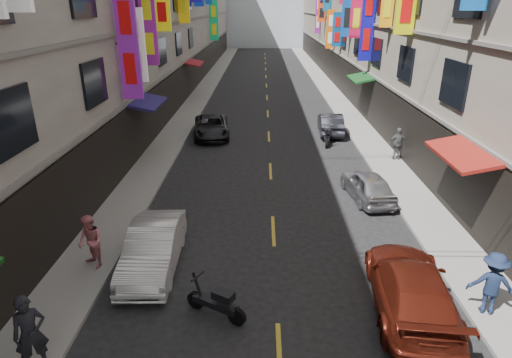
{
  "coord_description": "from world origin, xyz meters",
  "views": [
    {
      "loc": [
        -0.44,
        4.32,
        7.61
      ],
      "look_at": [
        -0.55,
        12.33,
        4.34
      ],
      "focal_mm": 30.0,
      "sensor_mm": 36.0,
      "label": 1
    }
  ],
  "objects_px": {
    "pedestrian_lfar": "(90,242)",
    "pedestrian_rfar": "(398,144)",
    "scooter_crossing": "(217,302)",
    "scooter_far_right": "(327,137)",
    "car_left_mid": "(153,248)",
    "pedestrian_lnear": "(30,334)",
    "car_right_far": "(330,123)",
    "car_right_mid": "(367,185)",
    "car_left_far": "(211,127)",
    "pedestrian_rnear": "(492,283)",
    "car_right_near": "(411,288)"
  },
  "relations": [
    {
      "from": "scooter_far_right",
      "to": "pedestrian_lfar",
      "type": "xyz_separation_m",
      "value": [
        -8.96,
        -12.94,
        0.53
      ]
    },
    {
      "from": "car_right_near",
      "to": "pedestrian_rnear",
      "type": "height_order",
      "value": "pedestrian_rnear"
    },
    {
      "from": "car_left_mid",
      "to": "car_right_far",
      "type": "distance_m",
      "value": 16.92
    },
    {
      "from": "pedestrian_lfar",
      "to": "pedestrian_rnear",
      "type": "relative_size",
      "value": 0.98
    },
    {
      "from": "car_right_mid",
      "to": "pedestrian_lnear",
      "type": "distance_m",
      "value": 13.26
    },
    {
      "from": "scooter_far_right",
      "to": "car_left_far",
      "type": "relative_size",
      "value": 0.4
    },
    {
      "from": "car_right_far",
      "to": "pedestrian_lfar",
      "type": "distance_m",
      "value": 17.96
    },
    {
      "from": "scooter_far_right",
      "to": "pedestrian_lnear",
      "type": "xyz_separation_m",
      "value": [
        -8.76,
        -16.91,
        0.61
      ]
    },
    {
      "from": "car_left_mid",
      "to": "pedestrian_lfar",
      "type": "distance_m",
      "value": 1.87
    },
    {
      "from": "car_right_mid",
      "to": "pedestrian_lfar",
      "type": "xyz_separation_m",
      "value": [
        -9.6,
        -5.37,
        0.37
      ]
    },
    {
      "from": "scooter_far_right",
      "to": "pedestrian_lnear",
      "type": "height_order",
      "value": "pedestrian_lnear"
    },
    {
      "from": "pedestrian_lnear",
      "to": "pedestrian_rnear",
      "type": "relative_size",
      "value": 1.07
    },
    {
      "from": "pedestrian_lfar",
      "to": "pedestrian_rfar",
      "type": "relative_size",
      "value": 1.01
    },
    {
      "from": "car_right_far",
      "to": "pedestrian_rfar",
      "type": "relative_size",
      "value": 2.34
    },
    {
      "from": "car_left_mid",
      "to": "pedestrian_lnear",
      "type": "distance_m",
      "value": 4.45
    },
    {
      "from": "car_right_mid",
      "to": "pedestrian_rfar",
      "type": "relative_size",
      "value": 2.11
    },
    {
      "from": "scooter_crossing",
      "to": "car_right_mid",
      "type": "bearing_deg",
      "value": -7.81
    },
    {
      "from": "scooter_crossing",
      "to": "car_right_mid",
      "type": "distance_m",
      "value": 9.33
    },
    {
      "from": "car_left_mid",
      "to": "car_right_near",
      "type": "xyz_separation_m",
      "value": [
        7.28,
        -1.89,
        0.01
      ]
    },
    {
      "from": "car_right_near",
      "to": "car_left_mid",
      "type": "bearing_deg",
      "value": -8.28
    },
    {
      "from": "scooter_crossing",
      "to": "scooter_far_right",
      "type": "height_order",
      "value": "same"
    },
    {
      "from": "car_left_mid",
      "to": "car_left_far",
      "type": "height_order",
      "value": "car_left_mid"
    },
    {
      "from": "car_left_mid",
      "to": "car_right_far",
      "type": "xyz_separation_m",
      "value": [
        7.65,
        15.1,
        -0.04
      ]
    },
    {
      "from": "car_right_near",
      "to": "pedestrian_rnear",
      "type": "bearing_deg",
      "value": -179.4
    },
    {
      "from": "pedestrian_rnear",
      "to": "car_left_mid",
      "type": "bearing_deg",
      "value": 3.71
    },
    {
      "from": "car_right_mid",
      "to": "pedestrian_lfar",
      "type": "height_order",
      "value": "pedestrian_lfar"
    },
    {
      "from": "car_right_mid",
      "to": "car_right_near",
      "type": "bearing_deg",
      "value": 78.01
    },
    {
      "from": "pedestrian_lnear",
      "to": "car_left_far",
      "type": "bearing_deg",
      "value": 52.29
    },
    {
      "from": "car_left_far",
      "to": "pedestrian_lfar",
      "type": "relative_size",
      "value": 2.63
    },
    {
      "from": "car_right_far",
      "to": "pedestrian_lfar",
      "type": "height_order",
      "value": "pedestrian_lfar"
    },
    {
      "from": "car_right_mid",
      "to": "pedestrian_rnear",
      "type": "height_order",
      "value": "pedestrian_rnear"
    },
    {
      "from": "scooter_crossing",
      "to": "pedestrian_lfar",
      "type": "xyz_separation_m",
      "value": [
        -4.01,
        2.1,
        0.53
      ]
    },
    {
      "from": "scooter_crossing",
      "to": "pedestrian_lnear",
      "type": "distance_m",
      "value": 4.29
    },
    {
      "from": "car_left_mid",
      "to": "pedestrian_rfar",
      "type": "bearing_deg",
      "value": 42.06
    },
    {
      "from": "scooter_crossing",
      "to": "car_left_mid",
      "type": "distance_m",
      "value": 3.14
    },
    {
      "from": "car_right_far",
      "to": "pedestrian_lfar",
      "type": "bearing_deg",
      "value": 61.18
    },
    {
      "from": "pedestrian_rnear",
      "to": "car_left_far",
      "type": "bearing_deg",
      "value": -44.66
    },
    {
      "from": "car_left_far",
      "to": "car_right_near",
      "type": "xyz_separation_m",
      "value": [
        7.08,
        -16.21,
        0.07
      ]
    },
    {
      "from": "car_right_near",
      "to": "pedestrian_rfar",
      "type": "xyz_separation_m",
      "value": [
        3.08,
        11.79,
        0.27
      ]
    },
    {
      "from": "scooter_far_right",
      "to": "pedestrian_rnear",
      "type": "bearing_deg",
      "value": 106.56
    },
    {
      "from": "scooter_far_right",
      "to": "pedestrian_lnear",
      "type": "relative_size",
      "value": 0.96
    },
    {
      "from": "pedestrian_rnear",
      "to": "pedestrian_rfar",
      "type": "distance_m",
      "value": 12.04
    },
    {
      "from": "pedestrian_lfar",
      "to": "scooter_far_right",
      "type": "bearing_deg",
      "value": 96.69
    },
    {
      "from": "scooter_far_right",
      "to": "car_left_mid",
      "type": "distance_m",
      "value": 14.64
    },
    {
      "from": "scooter_crossing",
      "to": "car_left_far",
      "type": "height_order",
      "value": "car_left_far"
    },
    {
      "from": "scooter_crossing",
      "to": "pedestrian_lfar",
      "type": "distance_m",
      "value": 4.55
    },
    {
      "from": "car_right_far",
      "to": "pedestrian_rfar",
      "type": "xyz_separation_m",
      "value": [
        2.7,
        -5.2,
        0.31
      ]
    },
    {
      "from": "car_left_far",
      "to": "car_right_near",
      "type": "distance_m",
      "value": 17.69
    },
    {
      "from": "scooter_far_right",
      "to": "car_left_far",
      "type": "bearing_deg",
      "value": -4.0
    },
    {
      "from": "car_right_near",
      "to": "pedestrian_lfar",
      "type": "distance_m",
      "value": 9.29
    }
  ]
}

